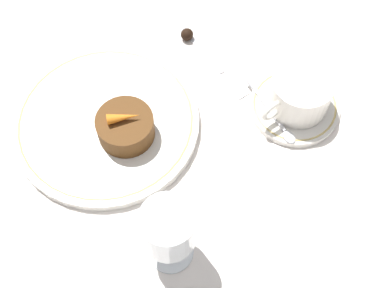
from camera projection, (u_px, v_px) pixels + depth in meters
The scene contains 10 objects.
ground_plane at pixel (125, 155), 0.74m from camera, with size 3.00×3.00×0.00m, color white.
dinner_plate at pixel (106, 122), 0.76m from camera, with size 0.26×0.26×0.01m.
saucer at pixel (294, 106), 0.77m from camera, with size 0.13×0.13×0.01m.
coffee_cup at pixel (300, 93), 0.74m from camera, with size 0.11×0.09×0.06m.
spoon at pixel (275, 117), 0.76m from camera, with size 0.03×0.12×0.00m.
wine_glass at pixel (169, 230), 0.60m from camera, with size 0.06×0.06×0.12m.
fork at pixel (212, 60), 0.82m from camera, with size 0.02×0.20×0.01m.
dessert_cake at pixel (125, 127), 0.72m from camera, with size 0.08×0.08×0.04m.
carrot_garnish at pixel (123, 117), 0.70m from camera, with size 0.05×0.03×0.01m.
chocolate_truffle at pixel (187, 34), 0.83m from camera, with size 0.02×0.02×0.02m.
Camera 1 is at (0.13, 0.33, 0.66)m, focal length 50.00 mm.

